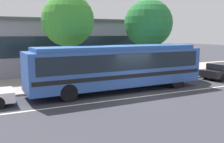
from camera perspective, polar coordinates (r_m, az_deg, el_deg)
ground_plane at (r=16.25m, az=4.66°, el=-4.95°), size 120.00×120.00×0.00m
sidewalk_slab at (r=22.00m, az=-4.14°, el=-1.26°), size 60.00×8.00×0.12m
lane_stripe_center at (r=15.59m, az=6.18°, el=-5.54°), size 56.00×0.16×0.01m
transit_bus at (r=16.79m, az=1.44°, el=1.44°), size 11.75×2.82×2.95m
pedestrian_waiting_near_sign at (r=17.95m, az=-6.15°, el=0.09°), size 0.40×0.40×1.77m
pedestrian_walking_along_curb at (r=21.47m, az=10.07°, el=1.08°), size 0.48×0.48×1.61m
bus_stop_sign at (r=21.05m, az=11.58°, el=2.42°), size 0.12×0.44×2.31m
street_tree_near_stop at (r=19.41m, az=-9.62°, el=10.96°), size 3.81×3.81×6.45m
street_tree_mid_block at (r=22.48m, az=7.98°, el=10.37°), size 4.07×4.07×6.47m
station_building at (r=27.15m, az=-11.26°, el=5.66°), size 19.24×8.86×5.02m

